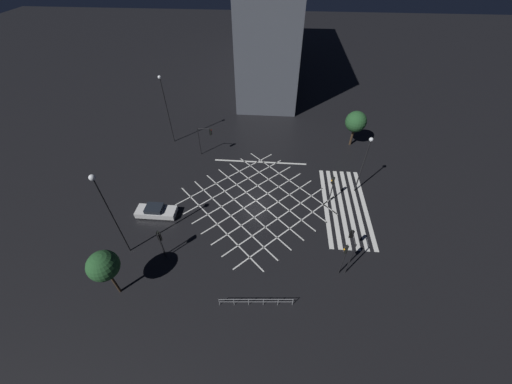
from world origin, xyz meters
TOP-DOWN VIEW (x-y plane):
  - ground_plane at (0.00, 0.00)m, footprint 200.00×200.00m
  - road_markings at (0.40, -5.54)m, footprint 19.04×22.54m
  - office_building at (41.38, 0.01)m, footprint 41.52×10.06m
  - traffic_light_nw_main at (-8.45, 8.31)m, footprint 0.39×0.36m
  - traffic_light_median_south at (0.50, -8.58)m, footprint 0.36×0.39m
  - traffic_light_sw_main at (-8.06, -9.20)m, footprint 1.88×0.36m
  - traffic_light_sw_cross at (-9.04, -8.49)m, footprint 0.36×0.39m
  - traffic_light_nw_cross at (-8.34, 8.43)m, footprint 0.36×0.39m
  - traffic_light_ne_cross at (8.76, 7.60)m, footprint 0.36×2.01m
  - street_lamp_east at (-8.11, 12.20)m, footprint 0.52×0.52m
  - street_lamp_west at (11.68, 13.37)m, footprint 0.44×0.44m
  - street_lamp_far at (2.70, -12.06)m, footprint 0.45×0.45m
  - street_tree_near at (12.94, -13.10)m, footprint 2.94×2.94m
  - street_tree_far at (-12.45, 11.33)m, footprint 2.55×2.55m
  - waiting_car at (-3.17, 11.04)m, footprint 1.71×4.47m
  - pedestrian_railing at (-12.76, -1.00)m, footprint 0.55×6.34m

SIDE VIEW (x-z plane):
  - ground_plane at x=0.00m, z-range 0.00..0.00m
  - road_markings at x=0.40m, z-range 0.00..0.01m
  - waiting_car at x=-3.17m, z-range -0.04..1.29m
  - pedestrian_railing at x=-12.76m, z-range 0.14..1.19m
  - traffic_light_nw_main at x=-8.45m, z-range 0.77..4.34m
  - traffic_light_nw_cross at x=-8.34m, z-range 0.79..4.48m
  - traffic_light_median_south at x=0.50m, z-range 0.82..4.65m
  - traffic_light_sw_cross at x=-9.04m, z-range 0.92..5.25m
  - traffic_light_ne_cross at x=8.76m, z-range 0.99..5.32m
  - traffic_light_sw_main at x=-8.06m, z-range 1.01..5.47m
  - street_tree_near at x=12.94m, z-range 1.13..6.40m
  - street_tree_far at x=-12.45m, z-range 1.44..6.93m
  - street_lamp_far at x=2.70m, z-range 1.31..9.00m
  - street_lamp_west at x=11.68m, z-range 1.39..11.33m
  - street_lamp_east at x=-8.11m, z-range 1.91..11.94m
  - office_building at x=41.38m, z-range 0.00..20.53m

